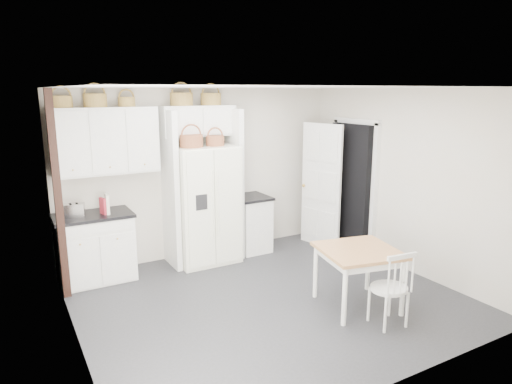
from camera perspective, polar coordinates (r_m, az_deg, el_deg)
floor at (r=5.90m, az=1.69°, el=-13.21°), size 4.50×4.50×0.00m
ceiling at (r=5.31m, az=1.87°, el=12.94°), size 4.50×4.50×0.00m
wall_back at (r=7.21m, az=-6.54°, el=2.39°), size 4.50×0.00×4.50m
wall_left at (r=4.73m, az=-22.23°, el=-3.90°), size 0.00×4.00×4.00m
wall_right at (r=6.88m, az=17.99°, el=1.36°), size 0.00×4.00×4.00m
refrigerator at (r=6.92m, az=-6.45°, el=-1.53°), size 0.92×0.74×1.77m
base_cab_left at (r=6.66m, az=-19.45°, el=-6.69°), size 0.97×0.61×0.90m
base_cab_right at (r=7.43m, az=-0.63°, el=-4.08°), size 0.49×0.59×0.87m
dining_table at (r=5.71m, az=12.57°, el=-10.42°), size 1.03×1.03×0.73m
windsor_chair at (r=5.35m, az=16.28°, el=-11.47°), size 0.46×0.43×0.86m
counter_left at (r=6.52m, az=-19.75°, el=-2.77°), size 1.01×0.66×0.04m
counter_right at (r=7.32m, az=-0.64°, el=-0.67°), size 0.53×0.63×0.04m
toaster at (r=6.42m, az=-21.79°, el=-2.15°), size 0.29×0.21×0.18m
cookbook_red at (r=6.44m, az=-18.60°, el=-1.68°), size 0.06×0.15×0.22m
cookbook_cream at (r=6.44m, az=-18.10°, el=-1.42°), size 0.05×0.18×0.27m
basket_upper_a at (r=6.41m, az=-23.13°, el=10.34°), size 0.27×0.27×0.15m
basket_upper_b at (r=6.47m, az=-19.47°, el=10.75°), size 0.30×0.30×0.18m
basket_upper_c at (r=6.56m, az=-15.86°, el=10.80°), size 0.23×0.23×0.13m
basket_bridge_a at (r=6.79m, az=-9.29°, el=11.38°), size 0.33×0.33×0.19m
basket_bridge_b at (r=6.97m, az=-5.66°, el=11.48°), size 0.31×0.31×0.18m
basket_fridge_a at (r=6.58m, az=-8.07°, el=6.33°), size 0.33×0.33×0.18m
basket_fridge_b at (r=6.72m, az=-5.13°, el=6.40°), size 0.27×0.27×0.15m
upper_cabinet at (r=6.52m, az=-18.33°, el=6.09°), size 1.40×0.34×0.90m
bridge_cabinet at (r=6.89m, az=-7.30°, el=8.82°), size 1.12×0.34×0.45m
fridge_panel_left at (r=6.73m, az=-10.66°, el=0.22°), size 0.08×0.60×2.30m
fridge_panel_right at (r=7.12m, az=-2.89°, el=1.09°), size 0.08×0.60×2.30m
trim_post at (r=6.04m, az=-23.51°, el=-0.58°), size 0.09×0.09×2.60m
doorway_void at (r=7.57m, az=11.84°, el=0.57°), size 0.18×0.85×2.05m
door_slab at (r=7.59m, az=8.13°, el=0.75°), size 0.21×0.79×2.05m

